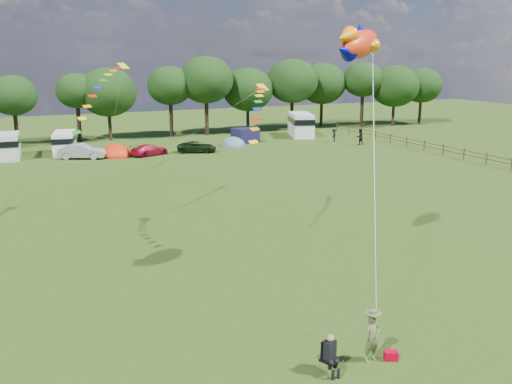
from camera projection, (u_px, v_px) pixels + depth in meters
name	position (u px, v px, depth m)	size (l,w,h in m)	color
ground_plane	(344.00, 341.00, 21.45)	(180.00, 180.00, 0.00)	black
tree_line	(138.00, 88.00, 70.71)	(102.98, 10.98, 10.27)	black
fence	(415.00, 143.00, 64.69)	(0.12, 33.12, 1.20)	#472D19
car_b	(82.00, 151.00, 58.51)	(1.66, 4.43, 1.56)	#9B9FA3
car_c	(150.00, 150.00, 60.44)	(1.68, 4.01, 1.20)	maroon
car_d	(197.00, 147.00, 62.37)	(1.98, 4.37, 1.19)	black
campervan_b	(8.00, 145.00, 58.65)	(2.60, 5.32, 2.53)	silver
campervan_c	(64.00, 142.00, 61.02)	(3.04, 5.25, 2.42)	white
campervan_d	(301.00, 124.00, 74.48)	(4.45, 6.61, 2.99)	white
tent_orange	(117.00, 156.00, 60.05)	(3.32, 3.63, 2.60)	red
tent_greyblue	(233.00, 146.00, 66.60)	(2.95, 3.23, 2.19)	slate
awning_navy	(245.00, 135.00, 69.19)	(2.80, 2.27, 1.75)	#181636
kite_flyer	(372.00, 338.00, 19.81)	(0.65, 0.43, 1.79)	brown
camp_chair	(329.00, 350.00, 19.10)	(0.74, 0.76, 1.43)	#99999E
kite_bag	(391.00, 355.00, 20.07)	(0.46, 0.31, 0.33)	#A30017
fish_kite	(356.00, 44.00, 25.96)	(3.63, 2.60, 1.95)	red
streamer_kite_b	(105.00, 85.00, 34.35)	(4.35, 4.70, 3.82)	yellow
streamer_kite_c	(259.00, 103.00, 32.08)	(3.23, 4.89, 2.82)	yellow
walker_a	(360.00, 137.00, 67.61)	(0.92, 0.56, 1.88)	black
walker_b	(334.00, 135.00, 70.17)	(1.01, 0.47, 1.57)	black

